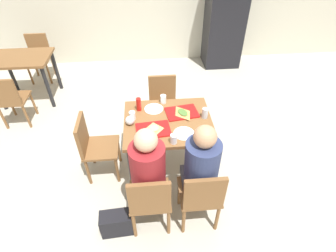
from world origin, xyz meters
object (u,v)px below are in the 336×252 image
tray_red_near (153,130)px  drink_fridge (225,17)px  paper_plate_center (154,109)px  pizza_slice_a (154,128)px  chair_left_end (93,144)px  plastic_cup_b (174,139)px  background_chair_near (10,98)px  plastic_cup_a (163,99)px  foil_bundle (130,120)px  main_table (168,128)px  chair_near_left (150,199)px  person_in_red (148,170)px  person_in_brown_jacket (200,167)px  condiment_bottle (139,104)px  paper_plate_near_edge (184,133)px  pizza_slice_b (183,113)px  background_table (23,65)px  tray_red_far (182,112)px  soda_can (205,113)px  handbag (117,223)px  chair_far_side (163,101)px  background_chair_far (39,54)px  plastic_cup_c (132,116)px  chair_near_right (201,195)px

tray_red_near → drink_fridge: drink_fridge is taller
paper_plate_center → pizza_slice_a: 0.38m
chair_left_end → plastic_cup_b: (0.90, -0.36, 0.34)m
drink_fridge → background_chair_near: drink_fridge is taller
plastic_cup_a → plastic_cup_b: bearing=-86.1°
chair_left_end → foil_bundle: bearing=-2.6°
main_table → tray_red_near: (-0.17, -0.15, 0.12)m
plastic_cup_b → chair_near_left: bearing=-121.0°
person_in_red → pizza_slice_a: person_in_red is taller
person_in_brown_jacket → condiment_bottle: 1.06m
chair_near_left → paper_plate_near_edge: 0.75m
background_chair_near → pizza_slice_b: bearing=-22.5°
tray_red_near → main_table: bearing=40.7°
foil_bundle → drink_fridge: 3.38m
main_table → pizza_slice_b: bearing=29.7°
person_in_brown_jacket → paper_plate_center: bearing=113.6°
tray_red_near → background_table: (-2.01, 1.96, -0.14)m
chair_left_end → background_table: 2.24m
plastic_cup_a → paper_plate_near_edge: bearing=-73.8°
paper_plate_center → background_table: 2.58m
paper_plate_near_edge → foil_bundle: bearing=159.5°
chair_near_left → tray_red_near: size_ratio=2.31×
person_in_red → tray_red_near: person_in_red is taller
plastic_cup_a → pizza_slice_b: bearing=-51.7°
background_table → plastic_cup_b: bearing=-44.5°
tray_red_near → pizza_slice_a: size_ratio=2.16×
paper_plate_near_edge → foil_bundle: foil_bundle is taller
condiment_bottle → person_in_brown_jacket: bearing=-57.9°
person_in_red → tray_red_far: bearing=62.3°
paper_plate_center → plastic_cup_a: bearing=45.9°
plastic_cup_a → chair_near_left: bearing=-100.7°
chair_near_left → soda_can: size_ratio=6.82×
handbag → background_chair_near: bearing=129.9°
pizza_slice_b → plastic_cup_a: 0.33m
person_in_brown_jacket → condiment_bottle: size_ratio=7.77×
chair_far_side → person_in_red: 1.51m
background_table → background_chair_far: background_chair_far is taller
plastic_cup_b → condiment_bottle: size_ratio=0.62×
chair_near_left → background_table: chair_near_left is taller
chair_far_side → pizza_slice_b: size_ratio=3.27×
plastic_cup_a → person_in_red: bearing=-102.2°
paper_plate_center → paper_plate_near_edge: bearing=-57.6°
plastic_cup_c → drink_fridge: (1.75, 2.79, 0.13)m
chair_left_end → plastic_cup_a: 0.98m
chair_near_right → pizza_slice_a: chair_near_right is taller
tray_red_near → paper_plate_center: (0.02, 0.38, -0.00)m
chair_far_side → plastic_cup_b: (0.02, -1.16, 0.34)m
main_table → plastic_cup_a: bearing=93.9°
plastic_cup_b → condiment_bottle: (-0.34, 0.59, 0.03)m
condiment_bottle → handbag: size_ratio=0.50×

